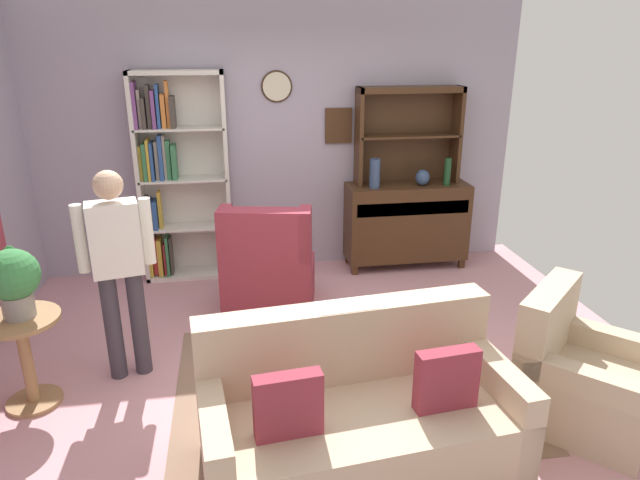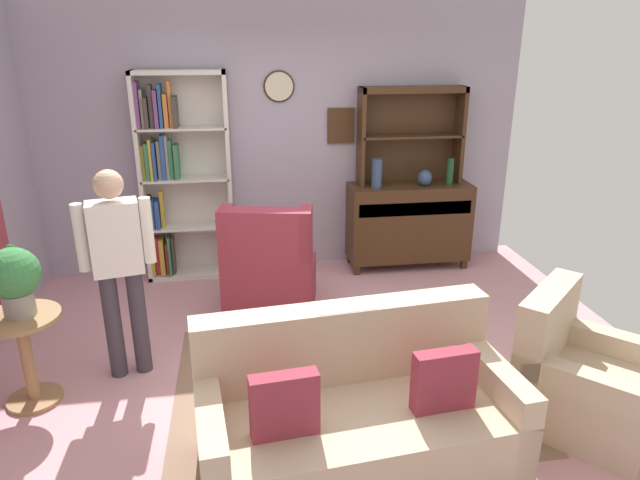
{
  "view_description": "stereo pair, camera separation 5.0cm",
  "coord_description": "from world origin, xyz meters",
  "views": [
    {
      "loc": [
        -0.53,
        -3.75,
        2.39
      ],
      "look_at": [
        0.1,
        0.2,
        0.95
      ],
      "focal_mm": 31.7,
      "sensor_mm": 36.0,
      "label": 1
    },
    {
      "loc": [
        -0.48,
        -3.76,
        2.39
      ],
      "look_at": [
        0.1,
        0.2,
        0.95
      ],
      "focal_mm": 31.7,
      "sensor_mm": 36.0,
      "label": 2
    }
  ],
  "objects": [
    {
      "name": "bottle_wine",
      "position": [
        1.7,
        1.77,
        1.06
      ],
      "size": [
        0.07,
        0.07,
        0.29
      ],
      "primitive_type": "cylinder",
      "color": "#194223",
      "rests_on": "sideboard"
    },
    {
      "name": "potted_plant_large",
      "position": [
        -1.96,
        -0.16,
        0.94
      ],
      "size": [
        0.34,
        0.34,
        0.47
      ],
      "color": "gray",
      "rests_on": "plant_stand"
    },
    {
      "name": "area_rug",
      "position": [
        0.2,
        -0.3,
        0.0
      ],
      "size": [
        2.42,
        1.91,
        0.01
      ],
      "primitive_type": "cube",
      "color": "#846651",
      "rests_on": "ground_plane"
    },
    {
      "name": "couch_floral",
      "position": [
        0.12,
        -1.09,
        0.31
      ],
      "size": [
        1.88,
        1.04,
        0.9
      ],
      "color": "#C6AD8E",
      "rests_on": "ground_plane"
    },
    {
      "name": "vase_tall",
      "position": [
        0.92,
        1.78,
        1.07
      ],
      "size": [
        0.11,
        0.11,
        0.3
      ],
      "primitive_type": "cylinder",
      "color": "#33476B",
      "rests_on": "sideboard"
    },
    {
      "name": "sideboard",
      "position": [
        1.31,
        1.86,
        0.51
      ],
      "size": [
        1.3,
        0.45,
        0.92
      ],
      "color": "#422816",
      "rests_on": "ground_plane"
    },
    {
      "name": "wall_back",
      "position": [
        0.0,
        2.13,
        1.4
      ],
      "size": [
        5.0,
        0.09,
        2.8
      ],
      "color": "#A399AD",
      "rests_on": "ground_plane"
    },
    {
      "name": "plant_stand",
      "position": [
        -1.96,
        -0.18,
        0.41
      ],
      "size": [
        0.52,
        0.52,
        0.66
      ],
      "color": "#997047",
      "rests_on": "ground_plane"
    },
    {
      "name": "coffee_table",
      "position": [
        0.35,
        -0.19,
        0.35
      ],
      "size": [
        0.8,
        0.5,
        0.42
      ],
      "color": "#422816",
      "rests_on": "ground_plane"
    },
    {
      "name": "vase_round",
      "position": [
        1.44,
        1.79,
        1.01
      ],
      "size": [
        0.15,
        0.15,
        0.17
      ],
      "primitive_type": "ellipsoid",
      "color": "#33476B",
      "rests_on": "sideboard"
    },
    {
      "name": "bookshelf",
      "position": [
        -1.09,
        1.94,
        1.07
      ],
      "size": [
        0.9,
        0.3,
        2.1
      ],
      "color": "silver",
      "rests_on": "ground_plane"
    },
    {
      "name": "sideboard_hutch",
      "position": [
        1.31,
        1.97,
        1.56
      ],
      "size": [
        1.1,
        0.26,
        1.0
      ],
      "color": "#422816",
      "rests_on": "sideboard"
    },
    {
      "name": "wingback_chair",
      "position": [
        -0.25,
        0.92,
        0.38
      ],
      "size": [
        0.92,
        0.93,
        1.05
      ],
      "color": "maroon",
      "rests_on": "ground_plane"
    },
    {
      "name": "person_reading",
      "position": [
        -1.35,
        0.1,
        0.91
      ],
      "size": [
        0.52,
        0.27,
        1.56
      ],
      "color": "#38333D",
      "rests_on": "ground_plane"
    },
    {
      "name": "armchair_floral",
      "position": [
        1.64,
        -0.91,
        0.29
      ],
      "size": [
        1.08,
        1.08,
        0.88
      ],
      "color": "#C6AD8E",
      "rests_on": "ground_plane"
    },
    {
      "name": "ground_plane",
      "position": [
        0.0,
        0.0,
        -0.01
      ],
      "size": [
        5.4,
        4.6,
        0.02
      ],
      "primitive_type": "cube",
      "color": "#C68C93"
    },
    {
      "name": "book_stack",
      "position": [
        0.32,
        -0.2,
        0.45
      ],
      "size": [
        0.19,
        0.16,
        0.07
      ],
      "color": "#B22D33",
      "rests_on": "coffee_table"
    }
  ]
}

